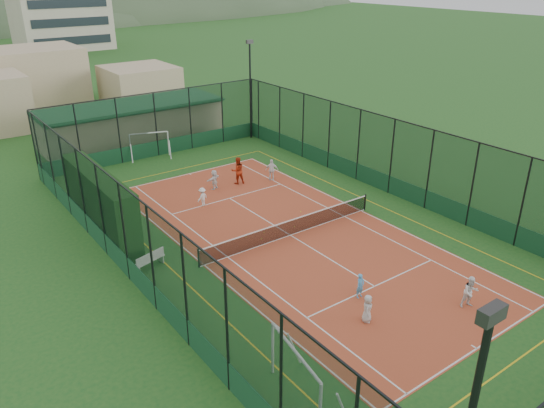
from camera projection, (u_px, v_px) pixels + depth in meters
The scene contains 18 objects.
ground at pixel (290, 235), 29.54m from camera, with size 300.00×300.00×0.00m, color #1C541F.
court_slab at pixel (290, 235), 29.54m from camera, with size 11.17×23.97×0.01m, color #AC4726.
tennis_net at pixel (291, 227), 29.32m from camera, with size 11.67×0.12×1.06m, color black, non-canonical shape.
perimeter_fence at pixel (291, 194), 28.51m from camera, with size 18.12×34.12×5.00m, color black, non-canonical shape.
floodlight_ne at pixel (250, 91), 44.69m from camera, with size 0.60×0.26×8.25m, color black, non-canonical shape.
clubhouse at pixel (132, 122), 45.08m from camera, with size 15.20×7.20×3.15m, color tan, non-canonical shape.
hedge_left at pixel (101, 204), 28.96m from camera, with size 1.25×8.34×3.65m, color black.
white_bench at pixel (149, 260), 26.17m from camera, with size 1.69×0.47×0.95m, color white, non-canonical shape.
futsal_goal_near at pixel (294, 377), 17.79m from camera, with size 0.99×3.42×2.20m, color white, non-canonical shape.
futsal_goal_far at pixel (150, 145), 41.30m from camera, with size 3.01×0.87×1.94m, color white, non-canonical shape.
child_near_left at pixel (367, 308), 22.15m from camera, with size 0.62×0.40×1.26m, color silver.
child_near_mid at pixel (360, 286), 23.79m from camera, with size 0.44×0.29×1.19m, color #51A9E6.
child_near_right at pixel (470, 292), 23.06m from camera, with size 0.73×0.57×1.49m, color white.
child_far_left at pixel (202, 197), 32.93m from camera, with size 0.78×0.45×1.20m, color white.
child_far_right at pixel (272, 170), 36.82m from camera, with size 0.90×0.38×1.54m, color white.
child_far_back at pixel (214, 180), 35.43m from camera, with size 1.24×0.40×1.34m, color white.
coach at pixel (238, 170), 36.22m from camera, with size 0.92×0.72×1.89m, color #B52F13.
tennis_balls at pixel (274, 229), 30.18m from camera, with size 4.61×1.53×0.07m.
Camera 1 is at (-16.31, -20.55, 13.72)m, focal length 35.00 mm.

